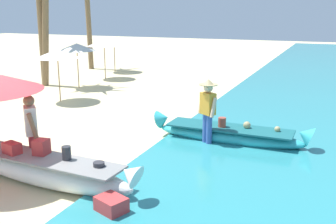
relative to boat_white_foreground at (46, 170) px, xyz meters
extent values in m
plane|color=beige|center=(-0.78, 0.32, -0.31)|extent=(80.00, 80.00, 0.00)
ellipsoid|color=white|center=(0.01, 0.00, -0.05)|extent=(3.84, 0.90, 0.54)
cone|color=white|center=(1.86, -0.10, 0.27)|extent=(0.43, 0.44, 0.49)
cube|color=gray|center=(0.01, 0.00, 0.22)|extent=(3.23, 0.88, 0.04)
cylinder|color=#2D2D33|center=(1.16, 0.03, 0.27)|extent=(0.20, 0.20, 0.10)
cylinder|color=#2D2D33|center=(0.43, 0.08, 0.36)|extent=(0.17, 0.17, 0.28)
cube|color=#B73333|center=(-0.19, 0.13, 0.38)|extent=(0.28, 0.30, 0.32)
cube|color=#B73333|center=(-0.75, -0.06, 0.34)|extent=(0.40, 0.30, 0.24)
ellipsoid|color=#33B2BC|center=(2.58, 3.76, -0.11)|extent=(3.71, 0.84, 0.41)
cone|color=#33B2BC|center=(0.78, 3.78, 0.15)|extent=(0.43, 0.48, 0.55)
cone|color=#33B2BC|center=(4.38, 3.74, 0.15)|extent=(0.43, 0.48, 0.55)
cube|color=#1C6267|center=(2.58, 3.76, 0.10)|extent=(3.12, 0.85, 0.04)
sphere|color=tan|center=(3.73, 3.87, 0.17)|extent=(0.14, 0.14, 0.14)
sphere|color=tan|center=(2.99, 3.86, 0.19)|extent=(0.18, 0.18, 0.18)
cylinder|color=#B74C38|center=(2.40, 3.72, 0.23)|extent=(0.20, 0.20, 0.26)
cylinder|color=#3D5BA8|center=(2.19, 3.30, 0.10)|extent=(0.14, 0.14, 0.82)
cylinder|color=#3D5BA8|center=(2.08, 3.38, 0.10)|extent=(0.14, 0.14, 0.82)
cube|color=gold|center=(2.14, 3.34, 0.77)|extent=(0.42, 0.38, 0.53)
cylinder|color=beige|center=(2.32, 3.20, 0.72)|extent=(0.18, 0.21, 0.48)
cylinder|color=beige|center=(1.93, 3.45, 0.72)|extent=(0.18, 0.21, 0.48)
sphere|color=beige|center=(2.14, 3.34, 1.15)|extent=(0.22, 0.22, 0.22)
cylinder|color=tan|center=(2.14, 3.34, 1.23)|extent=(0.44, 0.44, 0.02)
cone|color=tan|center=(2.14, 3.34, 1.30)|extent=(0.26, 0.26, 0.12)
cylinder|color=#B2383D|center=(-0.74, 0.49, 0.09)|extent=(0.14, 0.14, 0.81)
cylinder|color=#B2383D|center=(-0.64, 0.39, 0.09)|extent=(0.14, 0.14, 0.81)
cube|color=silver|center=(-0.69, 0.44, 0.78)|extent=(0.41, 0.41, 0.58)
cylinder|color=brown|center=(-0.84, 0.62, 0.73)|extent=(0.20, 0.20, 0.53)
cylinder|color=brown|center=(-0.51, 0.29, 0.73)|extent=(0.20, 0.20, 0.53)
sphere|color=brown|center=(-0.69, 0.44, 1.19)|extent=(0.22, 0.22, 0.22)
cylinder|color=#8E6B47|center=(-4.37, 6.05, 0.64)|extent=(0.04, 0.04, 1.90)
cone|color=silver|center=(-4.37, 6.05, 1.44)|extent=(1.60, 1.60, 0.32)
cylinder|color=#8E6B47|center=(-5.31, 8.54, 0.64)|extent=(0.04, 0.04, 1.90)
cone|color=silver|center=(-5.31, 8.54, 1.44)|extent=(1.60, 1.60, 0.32)
cylinder|color=#8E6B47|center=(-5.50, 11.01, 0.64)|extent=(0.04, 0.04, 1.90)
cone|color=silver|center=(-5.50, 11.01, 1.44)|extent=(1.60, 1.60, 0.32)
cylinder|color=#8E6B47|center=(-6.21, 13.15, 0.64)|extent=(0.04, 0.04, 1.90)
cone|color=silver|center=(-6.21, 13.15, 1.44)|extent=(1.60, 1.60, 0.32)
cylinder|color=brown|center=(-6.76, 8.39, 2.29)|extent=(0.76, 0.28, 5.23)
cylinder|color=brown|center=(-7.05, 8.46, 2.24)|extent=(0.33, 0.28, 5.10)
cylinder|color=brown|center=(-8.12, 13.68, 1.99)|extent=(0.36, 0.28, 4.62)
cube|color=#C63838|center=(1.75, -0.56, -0.15)|extent=(0.58, 0.52, 0.34)
camera|label=1|loc=(4.86, -5.56, 2.93)|focal=42.39mm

